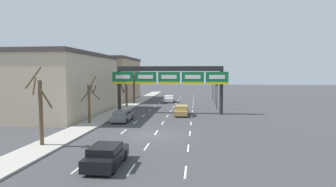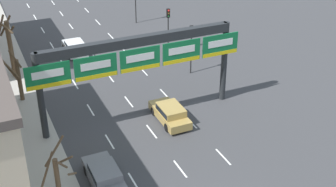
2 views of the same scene
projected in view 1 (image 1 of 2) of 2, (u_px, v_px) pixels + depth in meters
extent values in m
plane|color=#3D3D3F|center=(155.00, 135.00, 24.76)|extent=(220.00, 220.00, 0.00)
cube|color=#A8A399|center=(74.00, 132.00, 25.62)|extent=(2.80, 110.00, 0.15)
cube|color=white|center=(79.00, 168.00, 16.20)|extent=(0.12, 2.00, 0.01)
cube|color=white|center=(106.00, 145.00, 21.15)|extent=(0.12, 2.00, 0.01)
cube|color=white|center=(124.00, 132.00, 26.11)|extent=(0.12, 2.00, 0.01)
cube|color=white|center=(135.00, 122.00, 31.06)|extent=(0.12, 2.00, 0.01)
cube|color=white|center=(144.00, 116.00, 36.02)|extent=(0.12, 2.00, 0.01)
cube|color=white|center=(150.00, 110.00, 40.97)|extent=(0.12, 2.00, 0.01)
cube|color=white|center=(155.00, 106.00, 45.93)|extent=(0.12, 2.00, 0.01)
cube|color=white|center=(159.00, 103.00, 50.88)|extent=(0.12, 2.00, 0.01)
cube|color=white|center=(162.00, 100.00, 55.84)|extent=(0.12, 2.00, 0.01)
cube|color=white|center=(165.00, 98.00, 60.79)|extent=(0.12, 2.00, 0.01)
cube|color=white|center=(168.00, 96.00, 65.75)|extent=(0.12, 2.00, 0.01)
cube|color=white|center=(170.00, 95.00, 70.70)|extent=(0.12, 2.00, 0.01)
cube|color=white|center=(131.00, 170.00, 15.84)|extent=(0.12, 2.00, 0.01)
cube|color=white|center=(147.00, 147.00, 20.79)|extent=(0.12, 2.00, 0.01)
cube|color=white|center=(156.00, 133.00, 25.75)|extent=(0.12, 2.00, 0.01)
cube|color=white|center=(163.00, 123.00, 30.70)|extent=(0.12, 2.00, 0.01)
cube|color=white|center=(167.00, 116.00, 35.66)|extent=(0.12, 2.00, 0.01)
cube|color=white|center=(171.00, 111.00, 40.61)|extent=(0.12, 2.00, 0.01)
cube|color=white|center=(174.00, 107.00, 45.57)|extent=(0.12, 2.00, 0.01)
cube|color=white|center=(176.00, 103.00, 50.52)|extent=(0.12, 2.00, 0.01)
cube|color=white|center=(178.00, 101.00, 55.48)|extent=(0.12, 2.00, 0.01)
cube|color=white|center=(179.00, 98.00, 60.43)|extent=(0.12, 2.00, 0.01)
cube|color=white|center=(181.00, 96.00, 65.39)|extent=(0.12, 2.00, 0.01)
cube|color=white|center=(182.00, 95.00, 70.34)|extent=(0.12, 2.00, 0.01)
cube|color=white|center=(186.00, 172.00, 15.48)|extent=(0.12, 2.00, 0.01)
cube|color=white|center=(188.00, 148.00, 20.44)|extent=(0.12, 2.00, 0.01)
cube|color=white|center=(190.00, 133.00, 25.39)|extent=(0.12, 2.00, 0.01)
cube|color=white|center=(191.00, 124.00, 30.35)|extent=(0.12, 2.00, 0.01)
cube|color=white|center=(192.00, 116.00, 35.30)|extent=(0.12, 2.00, 0.01)
cube|color=white|center=(192.00, 111.00, 40.26)|extent=(0.12, 2.00, 0.01)
cube|color=white|center=(193.00, 107.00, 45.21)|extent=(0.12, 2.00, 0.01)
cube|color=white|center=(193.00, 104.00, 50.17)|extent=(0.12, 2.00, 0.01)
cube|color=white|center=(194.00, 101.00, 55.12)|extent=(0.12, 2.00, 0.01)
cube|color=white|center=(194.00, 99.00, 60.08)|extent=(0.12, 2.00, 0.01)
cube|color=white|center=(194.00, 97.00, 65.03)|extent=(0.12, 2.00, 0.01)
cube|color=white|center=(194.00, 95.00, 69.99)|extent=(0.12, 2.00, 0.01)
cylinder|color=#232628|center=(119.00, 90.00, 38.47)|extent=(0.49, 0.49, 6.82)
cylinder|color=#232628|center=(221.00, 90.00, 36.87)|extent=(0.49, 0.49, 6.82)
cube|color=#232628|center=(169.00, 69.00, 37.43)|extent=(14.80, 0.60, 0.70)
cube|color=#116B38|center=(123.00, 78.00, 37.93)|extent=(3.12, 0.08, 1.73)
cube|color=white|center=(123.00, 77.00, 37.87)|extent=(2.18, 0.02, 0.55)
cube|color=yellow|center=(123.00, 83.00, 37.94)|extent=(3.06, 0.02, 0.31)
cube|color=#116B38|center=(146.00, 78.00, 37.56)|extent=(3.12, 0.08, 1.73)
cube|color=white|center=(146.00, 77.00, 37.51)|extent=(2.18, 0.02, 0.55)
cube|color=yellow|center=(146.00, 83.00, 37.57)|extent=(3.06, 0.02, 0.31)
cube|color=#116B38|center=(169.00, 78.00, 37.20)|extent=(3.12, 0.08, 1.73)
cube|color=white|center=(169.00, 77.00, 37.14)|extent=(2.18, 0.02, 0.55)
cube|color=yellow|center=(169.00, 83.00, 37.21)|extent=(3.06, 0.02, 0.31)
cube|color=#116B38|center=(193.00, 78.00, 36.83)|extent=(3.12, 0.08, 1.73)
cube|color=white|center=(193.00, 77.00, 36.78)|extent=(2.18, 0.02, 0.55)
cube|color=yellow|center=(193.00, 83.00, 36.84)|extent=(3.06, 0.02, 0.31)
cube|color=#116B38|center=(217.00, 78.00, 36.47)|extent=(3.12, 0.08, 1.73)
cube|color=white|center=(217.00, 77.00, 36.41)|extent=(2.18, 0.02, 0.55)
cube|color=yellow|center=(217.00, 83.00, 36.48)|extent=(3.06, 0.02, 0.31)
cube|color=#C6B293|center=(52.00, 86.00, 37.02)|extent=(13.22, 17.51, 8.13)
cube|color=#4C423D|center=(51.00, 55.00, 36.68)|extent=(13.48, 17.86, 0.50)
cube|color=tan|center=(108.00, 80.00, 56.94)|extent=(11.00, 15.27, 8.63)
cube|color=#4C423D|center=(108.00, 59.00, 56.58)|extent=(11.22, 15.58, 0.50)
cube|color=silver|center=(169.00, 99.00, 52.55)|extent=(1.85, 3.91, 0.70)
cube|color=silver|center=(169.00, 97.00, 52.27)|extent=(1.70, 2.03, 0.43)
cube|color=black|center=(169.00, 97.00, 52.27)|extent=(1.74, 1.87, 0.31)
cylinder|color=black|center=(166.00, 100.00, 53.82)|extent=(0.22, 0.66, 0.66)
cylinder|color=black|center=(174.00, 100.00, 53.64)|extent=(0.22, 0.66, 0.66)
cylinder|color=black|center=(164.00, 101.00, 51.49)|extent=(0.22, 0.66, 0.66)
cylinder|color=black|center=(173.00, 101.00, 51.31)|extent=(0.22, 0.66, 0.66)
cube|color=slate|center=(123.00, 117.00, 31.88)|extent=(1.81, 4.32, 0.65)
cube|color=slate|center=(122.00, 113.00, 31.58)|extent=(1.67, 2.25, 0.47)
cube|color=black|center=(122.00, 113.00, 31.58)|extent=(1.70, 2.07, 0.34)
cylinder|color=black|center=(119.00, 117.00, 33.27)|extent=(0.22, 0.66, 0.66)
cylinder|color=black|center=(132.00, 117.00, 33.09)|extent=(0.22, 0.66, 0.66)
cylinder|color=black|center=(113.00, 120.00, 30.69)|extent=(0.22, 0.66, 0.66)
cylinder|color=black|center=(126.00, 120.00, 30.52)|extent=(0.22, 0.66, 0.66)
cube|color=black|center=(107.00, 157.00, 16.46)|extent=(1.81, 4.03, 0.73)
cube|color=black|center=(105.00, 149.00, 16.18)|extent=(1.67, 2.10, 0.46)
cube|color=black|center=(105.00, 149.00, 16.18)|extent=(1.70, 1.93, 0.33)
cylinder|color=black|center=(101.00, 154.00, 17.77)|extent=(0.22, 0.66, 0.66)
cylinder|color=black|center=(125.00, 155.00, 17.59)|extent=(0.22, 0.66, 0.66)
cylinder|color=black|center=(86.00, 167.00, 15.37)|extent=(0.22, 0.66, 0.66)
cylinder|color=black|center=(113.00, 168.00, 15.19)|extent=(0.22, 0.66, 0.66)
cube|color=#A88947|center=(182.00, 112.00, 36.30)|extent=(1.78, 4.44, 0.64)
cube|color=#A88947|center=(182.00, 107.00, 35.98)|extent=(1.64, 2.31, 0.56)
cube|color=black|center=(182.00, 107.00, 35.98)|extent=(1.67, 2.13, 0.40)
cylinder|color=black|center=(177.00, 111.00, 37.72)|extent=(0.22, 0.66, 0.66)
cylinder|color=black|center=(188.00, 112.00, 37.54)|extent=(0.22, 0.66, 0.66)
cylinder|color=black|center=(175.00, 114.00, 35.08)|extent=(0.22, 0.66, 0.66)
cylinder|color=black|center=(187.00, 114.00, 34.90)|extent=(0.22, 0.66, 0.66)
cylinder|color=black|center=(215.00, 95.00, 47.77)|extent=(0.12, 0.12, 3.77)
cube|color=black|center=(215.00, 82.00, 47.59)|extent=(0.30, 0.24, 0.90)
sphere|color=red|center=(215.00, 80.00, 47.43)|extent=(0.20, 0.20, 0.20)
sphere|color=#412F0C|center=(215.00, 82.00, 47.46)|extent=(0.20, 0.20, 0.20)
sphere|color=#0E3515|center=(215.00, 84.00, 47.48)|extent=(0.20, 0.20, 0.20)
cylinder|color=black|center=(217.00, 97.00, 42.51)|extent=(0.12, 0.12, 3.79)
cube|color=black|center=(217.00, 83.00, 42.33)|extent=(0.30, 0.24, 0.90)
sphere|color=red|center=(217.00, 81.00, 42.17)|extent=(0.20, 0.20, 0.20)
sphere|color=#412F0C|center=(217.00, 83.00, 42.20)|extent=(0.20, 0.20, 0.20)
sphere|color=#0E3515|center=(217.00, 85.00, 42.22)|extent=(0.20, 0.20, 0.20)
cylinder|color=black|center=(213.00, 90.00, 57.43)|extent=(0.12, 0.12, 4.13)
cube|color=black|center=(213.00, 79.00, 57.23)|extent=(0.30, 0.24, 0.90)
sphere|color=#3D0E0C|center=(213.00, 77.00, 57.08)|extent=(0.20, 0.20, 0.20)
sphere|color=gold|center=(213.00, 79.00, 57.10)|extent=(0.20, 0.20, 0.20)
sphere|color=#0E3515|center=(213.00, 80.00, 57.13)|extent=(0.20, 0.20, 0.20)
cylinder|color=brown|center=(89.00, 105.00, 29.73)|extent=(0.28, 0.28, 4.26)
cylinder|color=brown|center=(94.00, 90.00, 29.93)|extent=(0.92, 1.18, 1.09)
cylinder|color=brown|center=(87.00, 94.00, 30.16)|extent=(1.13, 1.02, 1.73)
cylinder|color=brown|center=(94.00, 95.00, 29.23)|extent=(0.80, 1.66, 1.31)
cylinder|color=brown|center=(91.00, 89.00, 29.30)|extent=(0.66, 0.81, 1.00)
cylinder|color=brown|center=(91.00, 84.00, 30.09)|extent=(1.24, 0.35, 1.88)
cylinder|color=brown|center=(134.00, 89.00, 49.92)|extent=(0.42, 0.42, 5.28)
cylinder|color=brown|center=(136.00, 81.00, 50.09)|extent=(0.87, 0.75, 1.17)
cylinder|color=brown|center=(131.00, 76.00, 49.06)|extent=(1.63, 1.02, 1.61)
cylinder|color=brown|center=(132.00, 78.00, 50.25)|extent=(1.11, 1.27, 1.92)
cylinder|color=brown|center=(134.00, 78.00, 50.31)|extent=(1.27, 0.37, 1.80)
cylinder|color=brown|center=(127.00, 96.00, 45.08)|extent=(0.35, 0.35, 3.65)
cylinder|color=brown|center=(122.00, 89.00, 44.63)|extent=(1.03, 1.42, 1.50)
cylinder|color=brown|center=(122.00, 88.00, 44.49)|extent=(1.27, 1.34, 1.50)
cylinder|color=brown|center=(125.00, 84.00, 44.57)|extent=(0.88, 0.37, 1.60)
cylinder|color=brown|center=(41.00, 113.00, 20.65)|extent=(0.31, 0.31, 5.14)
cylinder|color=brown|center=(34.00, 86.00, 20.40)|extent=(0.41, 0.93, 1.35)
cylinder|color=brown|center=(33.00, 77.00, 20.73)|extent=(0.63, 1.48, 1.73)
cylinder|color=brown|center=(46.00, 99.00, 20.42)|extent=(0.32, 1.26, 1.59)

